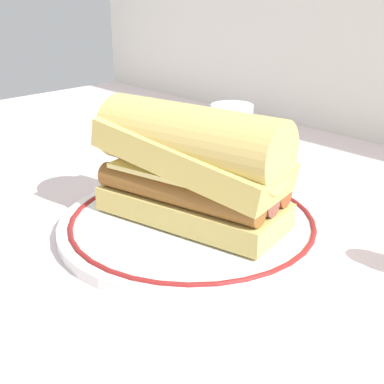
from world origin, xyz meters
name	(u,v)px	position (x,y,z in m)	size (l,w,h in m)	color
ground_plane	(208,226)	(0.00, 0.00, 0.00)	(1.50, 1.50, 0.00)	silver
plate	(192,224)	(-0.01, -0.02, 0.01)	(0.29, 0.29, 0.01)	white
sausage_sandwich	(192,163)	(-0.01, -0.02, 0.08)	(0.22, 0.12, 0.12)	#D3BC66
drinking_glass	(231,138)	(-0.13, 0.17, 0.04)	(0.06, 0.06, 0.09)	silver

